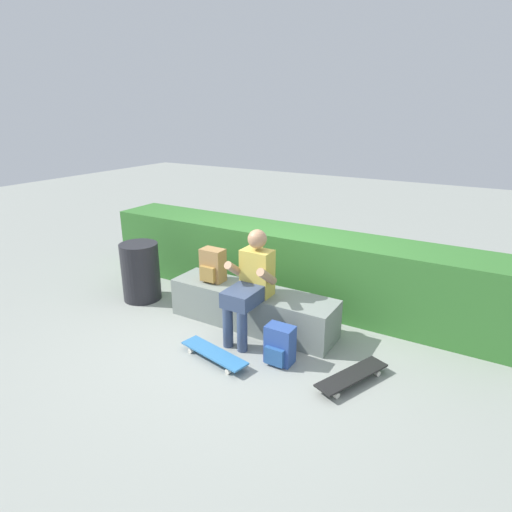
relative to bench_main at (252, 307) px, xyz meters
name	(u,v)px	position (x,y,z in m)	size (l,w,h in m)	color
ground_plane	(240,334)	(0.00, -0.26, -0.23)	(24.00, 24.00, 0.00)	gray
bench_main	(252,307)	(0.00, 0.00, 0.00)	(2.01, 0.51, 0.45)	gray
person_skater	(250,282)	(0.12, -0.22, 0.42)	(0.49, 0.62, 1.20)	gold
skateboard_near_person	(214,353)	(0.06, -0.84, -0.15)	(0.82, 0.36, 0.09)	teal
skateboard_beside_bench	(352,376)	(1.39, -0.49, -0.15)	(0.50, 0.81, 0.09)	black
backpack_on_bench	(213,266)	(-0.54, -0.01, 0.42)	(0.28, 0.23, 0.40)	#A37A47
backpack_on_ground	(279,345)	(0.65, -0.53, -0.03)	(0.28, 0.23, 0.40)	#2D4C99
hedge_row	(292,265)	(0.05, 0.93, 0.24)	(5.52, 0.74, 0.94)	#35732E
trash_bin	(141,272)	(-1.66, -0.11, 0.16)	(0.50, 0.50, 0.77)	#232328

